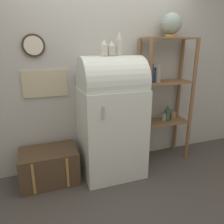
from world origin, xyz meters
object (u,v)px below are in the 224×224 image
object	(u,v)px
globe	(171,24)
vase_left	(104,48)
vase_center	(112,49)
vase_right	(119,44)
suitcase_trunk	(49,166)
refrigerator	(111,116)

from	to	relation	value
globe	vase_left	xyz separation A→B (m)	(-1.00, -0.18, -0.30)
vase_center	vase_right	xyz separation A→B (m)	(0.09, 0.02, 0.05)
vase_left	vase_center	distance (m)	0.10
globe	vase_right	distance (m)	0.86
globe	vase_center	distance (m)	0.97
globe	vase_left	distance (m)	1.06
vase_left	vase_right	xyz separation A→B (m)	(0.19, 0.02, 0.04)
suitcase_trunk	vase_right	world-z (taller)	vase_right
refrigerator	globe	bearing A→B (deg)	10.25
vase_left	vase_right	world-z (taller)	vase_right
vase_center	vase_right	distance (m)	0.11
refrigerator	vase_center	world-z (taller)	vase_center
refrigerator	suitcase_trunk	world-z (taller)	refrigerator
suitcase_trunk	vase_left	distance (m)	1.59
suitcase_trunk	vase_left	bearing A→B (deg)	-5.19
vase_left	globe	bearing A→B (deg)	10.01
vase_center	refrigerator	bearing A→B (deg)	124.44
vase_left	vase_right	distance (m)	0.20
globe	vase_right	world-z (taller)	globe
globe	refrigerator	bearing A→B (deg)	-169.75
refrigerator	vase_left	bearing A→B (deg)	-172.31
refrigerator	vase_right	bearing A→B (deg)	5.52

